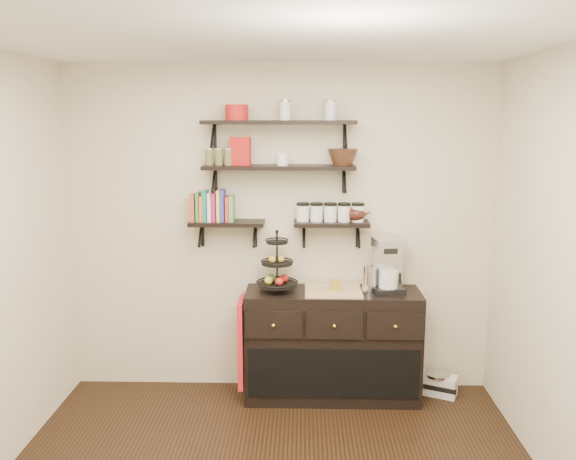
% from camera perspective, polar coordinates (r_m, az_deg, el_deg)
% --- Properties ---
extents(ceiling, '(3.50, 3.50, 0.02)m').
position_cam_1_polar(ceiling, '(3.22, -2.09, 18.03)').
color(ceiling, white).
rests_on(ceiling, back_wall).
extents(back_wall, '(3.50, 0.02, 2.70)m').
position_cam_1_polar(back_wall, '(5.03, -0.77, -0.06)').
color(back_wall, beige).
rests_on(back_wall, ground).
extents(shelf_top, '(1.20, 0.27, 0.23)m').
position_cam_1_polar(shelf_top, '(4.81, -0.86, 10.01)').
color(shelf_top, black).
rests_on(shelf_top, back_wall).
extents(shelf_mid, '(1.20, 0.27, 0.23)m').
position_cam_1_polar(shelf_mid, '(4.83, -0.85, 5.86)').
color(shelf_mid, black).
rests_on(shelf_mid, back_wall).
extents(shelf_low_left, '(0.60, 0.25, 0.23)m').
position_cam_1_polar(shelf_low_left, '(4.94, -5.71, 0.60)').
color(shelf_low_left, black).
rests_on(shelf_low_left, back_wall).
extents(shelf_low_right, '(0.60, 0.25, 0.23)m').
position_cam_1_polar(shelf_low_right, '(4.90, 4.08, 0.55)').
color(shelf_low_right, black).
rests_on(shelf_low_right, back_wall).
extents(cookbooks, '(0.36, 0.15, 0.26)m').
position_cam_1_polar(cookbooks, '(4.92, -6.76, 2.16)').
color(cookbooks, '#B84B2C').
rests_on(cookbooks, shelf_low_left).
extents(glass_canisters, '(0.54, 0.10, 0.13)m').
position_cam_1_polar(glass_canisters, '(4.89, 3.98, 1.56)').
color(glass_canisters, silver).
rests_on(glass_canisters, shelf_low_right).
extents(sideboard, '(1.40, 0.50, 0.92)m').
position_cam_1_polar(sideboard, '(5.06, 4.17, -10.63)').
color(sideboard, black).
rests_on(sideboard, floor).
extents(fruit_stand, '(0.32, 0.32, 0.48)m').
position_cam_1_polar(fruit_stand, '(4.87, -1.00, -3.87)').
color(fruit_stand, black).
rests_on(fruit_stand, sideboard).
extents(candle, '(0.08, 0.08, 0.08)m').
position_cam_1_polar(candle, '(4.90, 4.43, -5.13)').
color(candle, olive).
rests_on(candle, sideboard).
extents(coffee_maker, '(0.27, 0.26, 0.44)m').
position_cam_1_polar(coffee_maker, '(4.93, 9.32, -3.32)').
color(coffee_maker, black).
rests_on(coffee_maker, sideboard).
extents(thermal_carafe, '(0.11, 0.11, 0.22)m').
position_cam_1_polar(thermal_carafe, '(4.88, 7.61, -4.58)').
color(thermal_carafe, silver).
rests_on(thermal_carafe, sideboard).
extents(apron, '(0.04, 0.30, 0.71)m').
position_cam_1_polar(apron, '(4.96, -4.36, -10.42)').
color(apron, '#B1132C').
rests_on(apron, sideboard).
extents(radio, '(0.35, 0.28, 0.19)m').
position_cam_1_polar(radio, '(5.36, 13.80, -13.80)').
color(radio, silver).
rests_on(radio, floor).
extents(recipe_box, '(0.17, 0.09, 0.22)m').
position_cam_1_polar(recipe_box, '(4.84, -4.48, 7.36)').
color(recipe_box, '#B21714').
rests_on(recipe_box, shelf_mid).
extents(walnut_bowl, '(0.24, 0.24, 0.13)m').
position_cam_1_polar(walnut_bowl, '(4.83, 5.13, 6.81)').
color(walnut_bowl, black).
rests_on(walnut_bowl, shelf_mid).
extents(ramekins, '(0.09, 0.09, 0.10)m').
position_cam_1_polar(ramekins, '(4.82, -0.50, 6.64)').
color(ramekins, white).
rests_on(ramekins, shelf_mid).
extents(teapot, '(0.20, 0.15, 0.14)m').
position_cam_1_polar(teapot, '(4.90, 6.43, 1.59)').
color(teapot, '#361610').
rests_on(teapot, shelf_low_right).
extents(red_pot, '(0.18, 0.18, 0.12)m').
position_cam_1_polar(red_pot, '(4.83, -4.82, 10.91)').
color(red_pot, '#B21714').
rests_on(red_pot, shelf_top).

